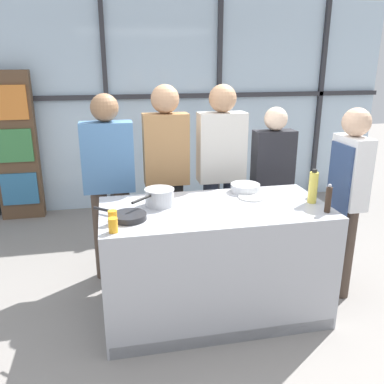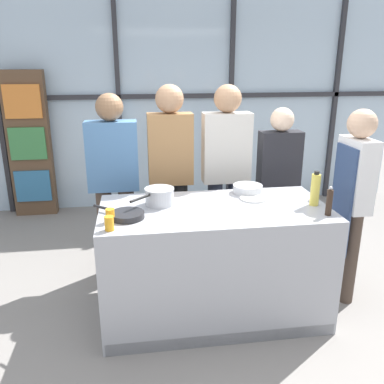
{
  "view_description": "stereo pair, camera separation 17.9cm",
  "coord_description": "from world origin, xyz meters",
  "views": [
    {
      "loc": [
        -0.77,
        -2.84,
        2.02
      ],
      "look_at": [
        -0.16,
        0.1,
        1.03
      ],
      "focal_mm": 38.0,
      "sensor_mm": 36.0,
      "label": 1
    },
    {
      "loc": [
        -0.59,
        -2.87,
        2.02
      ],
      "look_at": [
        -0.16,
        0.1,
        1.03
      ],
      "focal_mm": 38.0,
      "sensor_mm": 36.0,
      "label": 2
    }
  ],
  "objects": [
    {
      "name": "ground_plane",
      "position": [
        0.0,
        0.0,
        0.0
      ],
      "size": [
        18.0,
        18.0,
        0.0
      ],
      "primitive_type": "plane",
      "color": "gray"
    },
    {
      "name": "back_window_wall",
      "position": [
        0.0,
        2.79,
        1.4
      ],
      "size": [
        6.4,
        0.1,
        2.8
      ],
      "color": "silver",
      "rests_on": "ground_plane"
    },
    {
      "name": "bookshelf",
      "position": [
        -1.94,
        2.6,
        0.95
      ],
      "size": [
        0.53,
        0.19,
        1.9
      ],
      "color": "brown",
      "rests_on": "ground_plane"
    },
    {
      "name": "demo_island",
      "position": [
        -0.0,
        -0.0,
        0.47
      ],
      "size": [
        1.76,
        0.86,
        0.93
      ],
      "color": "#A8AAB2",
      "rests_on": "ground_plane"
    },
    {
      "name": "chef",
      "position": [
        1.18,
        0.09,
        0.96
      ],
      "size": [
        0.23,
        0.37,
        1.65
      ],
      "rotation": [
        0.0,
        0.0,
        1.57
      ],
      "color": "#47382D",
      "rests_on": "ground_plane"
    },
    {
      "name": "spectator_far_left",
      "position": [
        -0.79,
        0.78,
        0.99
      ],
      "size": [
        0.46,
        0.24,
        1.74
      ],
      "rotation": [
        0.0,
        0.0,
        3.14
      ],
      "color": "#47382D",
      "rests_on": "ground_plane"
    },
    {
      "name": "spectator_center_left",
      "position": [
        -0.26,
        0.78,
        1.06
      ],
      "size": [
        0.41,
        0.25,
        1.81
      ],
      "rotation": [
        0.0,
        0.0,
        3.14
      ],
      "color": "black",
      "rests_on": "ground_plane"
    },
    {
      "name": "spectator_center_right",
      "position": [
        0.26,
        0.78,
        1.04
      ],
      "size": [
        0.45,
        0.25,
        1.81
      ],
      "rotation": [
        0.0,
        0.0,
        3.14
      ],
      "color": "#232838",
      "rests_on": "ground_plane"
    },
    {
      "name": "spectator_far_right",
      "position": [
        0.79,
        0.78,
        0.91
      ],
      "size": [
        0.4,
        0.22,
        1.59
      ],
      "rotation": [
        0.0,
        0.0,
        3.14
      ],
      "color": "#47382D",
      "rests_on": "ground_plane"
    },
    {
      "name": "frying_pan",
      "position": [
        -0.67,
        -0.12,
        0.96
      ],
      "size": [
        0.38,
        0.34,
        0.04
      ],
      "color": "#232326",
      "rests_on": "demo_island"
    },
    {
      "name": "saucepan",
      "position": [
        -0.41,
        0.12,
        1.0
      ],
      "size": [
        0.35,
        0.34,
        0.13
      ],
      "color": "silver",
      "rests_on": "demo_island"
    },
    {
      "name": "white_plate",
      "position": [
        0.35,
        0.15,
        0.94
      ],
      "size": [
        0.22,
        0.22,
        0.01
      ],
      "primitive_type": "cylinder",
      "color": "white",
      "rests_on": "demo_island"
    },
    {
      "name": "mixing_bowl",
      "position": [
        0.35,
        0.31,
        0.97
      ],
      "size": [
        0.25,
        0.25,
        0.07
      ],
      "color": "silver",
      "rests_on": "demo_island"
    },
    {
      "name": "oil_bottle",
      "position": [
        0.78,
        -0.06,
        1.06
      ],
      "size": [
        0.07,
        0.07,
        0.27
      ],
      "color": "#E0CC4C",
      "rests_on": "demo_island"
    },
    {
      "name": "pepper_grinder",
      "position": [
        0.79,
        -0.28,
        1.04
      ],
      "size": [
        0.04,
        0.04,
        0.22
      ],
      "color": "#332319",
      "rests_on": "demo_island"
    },
    {
      "name": "juice_glass_near",
      "position": [
        -0.78,
        -0.33,
        0.98
      ],
      "size": [
        0.06,
        0.06,
        0.1
      ],
      "primitive_type": "cylinder",
      "color": "orange",
      "rests_on": "demo_island"
    },
    {
      "name": "juice_glass_far",
      "position": [
        -0.78,
        -0.19,
        0.98
      ],
      "size": [
        0.06,
        0.06,
        0.1
      ],
      "primitive_type": "cylinder",
      "color": "orange",
      "rests_on": "demo_island"
    }
  ]
}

